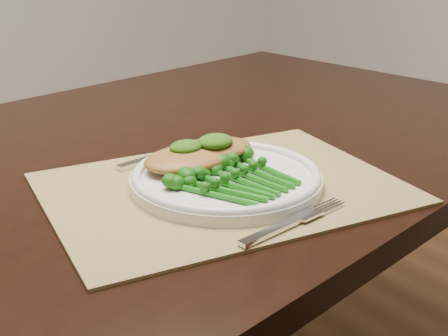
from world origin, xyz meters
TOP-DOWN VIEW (x-y plane):
  - placemat at (0.06, -0.26)m, footprint 0.53×0.42m
  - dinner_plate at (0.07, -0.26)m, footprint 0.27×0.27m
  - knife at (0.05, -0.11)m, footprint 0.21×0.04m
  - fork at (0.07, -0.41)m, footprint 0.18×0.04m
  - chicken_fillet_left at (0.04, -0.21)m, footprint 0.14×0.10m
  - chicken_fillet_right at (0.09, -0.20)m, footprint 0.13×0.10m
  - pesto_dollop_left at (0.04, -0.20)m, footprint 0.05×0.04m
  - pesto_dollop_right at (0.08, -0.21)m, footprint 0.05×0.05m
  - broccolini_bundle at (0.07, -0.31)m, footprint 0.17×0.18m

SIDE VIEW (x-z plane):
  - placemat at x=0.06m, z-range 0.75..0.75m
  - knife at x=0.05m, z-range 0.76..0.76m
  - fork at x=0.07m, z-range 0.76..0.76m
  - dinner_plate at x=0.07m, z-range 0.75..0.78m
  - broccolini_bundle at x=0.07m, z-range 0.76..0.79m
  - chicken_fillet_left at x=0.04m, z-range 0.77..0.80m
  - chicken_fillet_right at x=0.09m, z-range 0.78..0.80m
  - pesto_dollop_left at x=0.04m, z-range 0.79..0.81m
  - pesto_dollop_right at x=0.08m, z-range 0.79..0.81m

